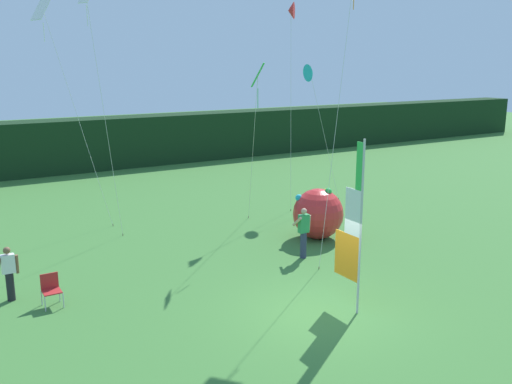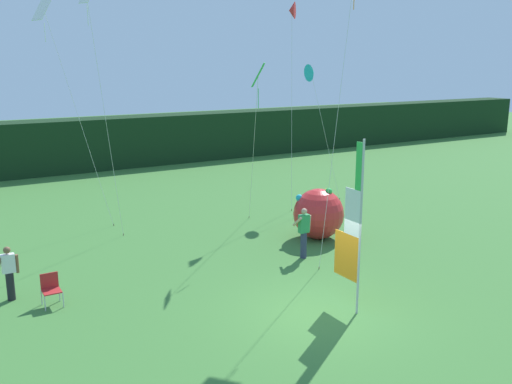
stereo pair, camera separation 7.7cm
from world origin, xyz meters
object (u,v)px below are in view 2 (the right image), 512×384
(person_near_banner, at_px, (9,272))
(kite_green_diamond_3, at_px, (258,83))
(folding_chair, at_px, (51,287))
(kite_white_diamond_0, at_px, (90,21))
(kite_white_diamond_2, at_px, (46,16))
(banner_flag, at_px, (353,230))
(inflatable_balloon, at_px, (319,214))
(kite_cyan_delta_1, at_px, (311,73))
(person_mid_field, at_px, (304,232))
(kite_red_delta_4, at_px, (292,11))

(person_near_banner, relative_size, kite_green_diamond_3, 0.24)
(folding_chair, xyz_separation_m, kite_white_diamond_0, (2.79, 4.59, 7.44))
(person_near_banner, distance_m, kite_white_diamond_0, 8.81)
(folding_chair, relative_size, kite_white_diamond_2, 0.10)
(banner_flag, xyz_separation_m, inflatable_balloon, (3.11, 5.55, -1.29))
(kite_white_diamond_0, bearing_deg, kite_green_diamond_3, -25.39)
(folding_chair, height_order, kite_cyan_delta_1, kite_cyan_delta_1)
(person_mid_field, relative_size, folding_chair, 1.98)
(person_near_banner, xyz_separation_m, inflatable_balloon, (10.94, 0.14, 0.13))
(folding_chair, xyz_separation_m, kite_red_delta_4, (11.96, 5.90, 8.23))
(banner_flag, height_order, folding_chair, banner_flag)
(person_mid_field, height_order, kite_cyan_delta_1, kite_cyan_delta_1)
(inflatable_balloon, bearing_deg, person_mid_field, -139.41)
(person_near_banner, bearing_deg, kite_cyan_delta_1, 19.85)
(banner_flag, distance_m, folding_chair, 8.42)
(kite_cyan_delta_1, bearing_deg, person_mid_field, -127.32)
(person_near_banner, distance_m, kite_cyan_delta_1, 15.87)
(kite_cyan_delta_1, relative_size, kite_white_diamond_2, 0.72)
(person_mid_field, height_order, inflatable_balloon, inflatable_balloon)
(folding_chair, height_order, kite_white_diamond_0, kite_white_diamond_0)
(kite_white_diamond_2, bearing_deg, kite_white_diamond_0, -72.82)
(banner_flag, bearing_deg, kite_green_diamond_3, 81.00)
(person_mid_field, height_order, kite_red_delta_4, kite_red_delta_4)
(kite_cyan_delta_1, height_order, kite_red_delta_4, kite_red_delta_4)
(folding_chair, bearing_deg, kite_green_diamond_3, 15.03)
(kite_cyan_delta_1, height_order, kite_white_diamond_2, kite_white_diamond_2)
(folding_chair, distance_m, kite_white_diamond_0, 9.18)
(kite_green_diamond_3, relative_size, kite_red_delta_4, 0.72)
(folding_chair, height_order, kite_red_delta_4, kite_red_delta_4)
(folding_chair, distance_m, kite_white_diamond_2, 10.91)
(kite_cyan_delta_1, relative_size, kite_red_delta_4, 0.71)
(kite_white_diamond_0, height_order, kite_cyan_delta_1, kite_white_diamond_0)
(banner_flag, relative_size, kite_white_diamond_2, 0.52)
(person_mid_field, xyz_separation_m, kite_green_diamond_3, (-0.28, 2.58, 4.93))
(kite_green_diamond_3, bearing_deg, kite_red_delta_4, 43.28)
(folding_chair, distance_m, kite_cyan_delta_1, 15.52)
(kite_white_diamond_0, bearing_deg, person_near_banner, -135.36)
(kite_cyan_delta_1, xyz_separation_m, kite_white_diamond_2, (-11.26, 1.43, 2.16))
(person_near_banner, xyz_separation_m, kite_cyan_delta_1, (14.08, 5.08, 5.25))
(person_near_banner, xyz_separation_m, kite_red_delta_4, (12.88, 4.97, 7.90))
(person_near_banner, distance_m, inflatable_balloon, 10.94)
(kite_red_delta_4, bearing_deg, banner_flag, -115.93)
(person_mid_field, distance_m, inflatable_balloon, 2.34)
(kite_cyan_delta_1, bearing_deg, kite_green_diamond_3, -143.31)
(inflatable_balloon, bearing_deg, banner_flag, -119.21)
(inflatable_balloon, relative_size, kite_red_delta_4, 0.22)
(kite_red_delta_4, bearing_deg, kite_cyan_delta_1, 5.48)
(person_near_banner, height_order, kite_white_diamond_0, kite_white_diamond_0)
(person_near_banner, distance_m, kite_red_delta_4, 15.90)
(person_near_banner, xyz_separation_m, folding_chair, (0.91, -0.94, -0.33))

